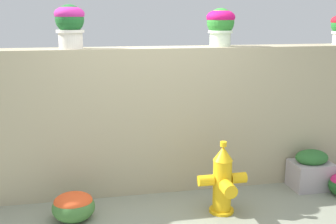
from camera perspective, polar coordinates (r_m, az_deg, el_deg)
name	(u,v)px	position (r m, az deg, el deg)	size (l,w,h in m)	color
stone_wall	(148,120)	(4.80, -2.76, -1.10)	(5.49, 0.40, 1.67)	tan
potted_plant_1	(70,22)	(4.57, -13.42, 11.94)	(0.32, 0.32, 0.46)	silver
potted_plant_2	(221,24)	(4.87, 7.27, 12.01)	(0.33, 0.33, 0.43)	silver
fire_hydrant	(223,181)	(4.36, 7.58, -9.49)	(0.51, 0.40, 0.77)	yellow
flower_bush_left	(73,205)	(4.36, -12.93, -12.47)	(0.43, 0.39, 0.30)	#417436
planter_box	(311,170)	(5.24, 19.11, -7.58)	(0.46, 0.36, 0.47)	#A89EA2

